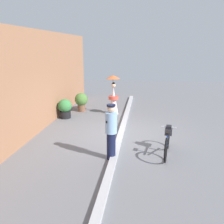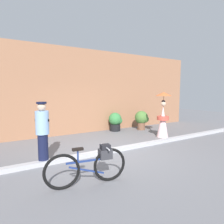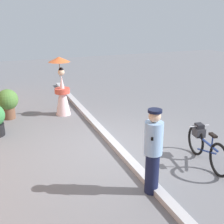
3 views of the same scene
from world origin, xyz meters
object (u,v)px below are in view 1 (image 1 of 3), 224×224
potted_plant_by_door (65,108)px  person_with_parasol (113,96)px  bicycle_near_officer (167,141)px  potted_plant_small (82,101)px  person_officer (111,131)px

potted_plant_by_door → person_with_parasol: bearing=-64.2°
bicycle_near_officer → person_with_parasol: size_ratio=0.90×
bicycle_near_officer → potted_plant_small: 6.11m
bicycle_near_officer → potted_plant_by_door: size_ratio=1.91×
bicycle_near_officer → potted_plant_small: potted_plant_small is taller
potted_plant_by_door → potted_plant_small: potted_plant_small is taller
bicycle_near_officer → potted_plant_by_door: 5.53m
person_officer → potted_plant_by_door: (3.98, 2.70, -0.41)m
potted_plant_small → person_officer: bearing=-156.8°
person_officer → potted_plant_small: bearing=23.2°
person_with_parasol → bicycle_near_officer: bearing=-152.9°
person_officer → bicycle_near_officer: bearing=-70.4°
bicycle_near_officer → person_with_parasol: bearing=27.1°
potted_plant_by_door → bicycle_near_officer: bearing=-127.7°
person_officer → person_with_parasol: bearing=6.6°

